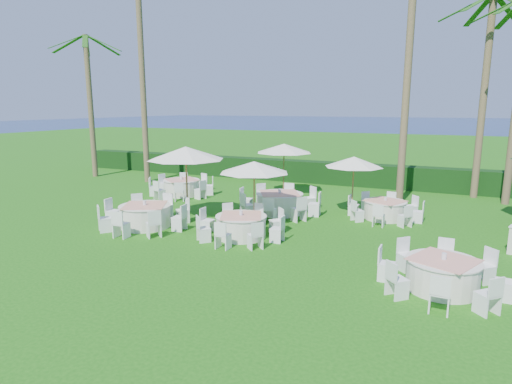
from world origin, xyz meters
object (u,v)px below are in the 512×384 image
at_px(banquet_table_b, 241,226).
at_px(umbrella_b, 254,167).
at_px(umbrella_a, 186,153).
at_px(banquet_table_a, 145,215).
at_px(banquet_table_f, 385,209).
at_px(banquet_table_e, 280,203).
at_px(banquet_table_d, 182,187).
at_px(banquet_table_c, 443,274).
at_px(umbrella_d, 354,162).
at_px(umbrella_c, 284,148).

bearing_deg(banquet_table_b, umbrella_b, 97.01).
bearing_deg(umbrella_a, banquet_table_a, -123.74).
bearing_deg(banquet_table_b, banquet_table_f, 47.44).
relative_size(banquet_table_e, banquet_table_f, 1.18).
relative_size(banquet_table_b, banquet_table_d, 0.96).
distance_m(banquet_table_b, umbrella_b, 2.28).
bearing_deg(umbrella_a, banquet_table_c, -17.91).
xyz_separation_m(banquet_table_b, umbrella_a, (-2.78, 1.09, 2.17)).
height_order(banquet_table_d, umbrella_b, umbrella_b).
relative_size(banquet_table_e, umbrella_d, 1.42).
xyz_separation_m(banquet_table_e, umbrella_b, (-0.18, -2.12, 1.71)).
height_order(banquet_table_d, banquet_table_f, banquet_table_d).
xyz_separation_m(banquet_table_c, banquet_table_d, (-11.78, 6.77, 0.02)).
distance_m(banquet_table_d, umbrella_a, 5.28).
relative_size(banquet_table_b, banquet_table_f, 1.05).
relative_size(banquet_table_a, banquet_table_f, 1.14).
bearing_deg(banquet_table_c, banquet_table_a, 171.18).
bearing_deg(umbrella_b, banquet_table_f, 34.93).
bearing_deg(banquet_table_a, umbrella_b, 26.10).
distance_m(banquet_table_a, umbrella_b, 4.27).
distance_m(banquet_table_b, umbrella_d, 5.48).
relative_size(banquet_table_b, umbrella_a, 1.03).
relative_size(banquet_table_b, umbrella_d, 1.25).
distance_m(banquet_table_a, banquet_table_c, 9.95).
bearing_deg(umbrella_b, banquet_table_c, -27.18).
xyz_separation_m(banquet_table_c, banquet_table_e, (-6.14, 5.36, 0.05)).
relative_size(banquet_table_a, banquet_table_c, 1.09).
bearing_deg(banquet_table_a, umbrella_d, 36.02).
height_order(banquet_table_a, banquet_table_f, banquet_table_a).
relative_size(banquet_table_e, umbrella_b, 1.32).
relative_size(banquet_table_b, banquet_table_e, 0.88).
relative_size(banquet_table_b, umbrella_c, 1.08).
bearing_deg(banquet_table_f, banquet_table_a, -148.89).
relative_size(banquet_table_f, umbrella_c, 1.04).
bearing_deg(umbrella_c, banquet_table_b, -80.85).
height_order(banquet_table_c, umbrella_c, umbrella_c).
height_order(banquet_table_a, banquet_table_c, banquet_table_a).
xyz_separation_m(banquet_table_b, umbrella_b, (-0.18, 1.45, 1.75)).
relative_size(banquet_table_d, umbrella_b, 1.21).
height_order(banquet_table_e, umbrella_d, umbrella_d).
distance_m(banquet_table_a, umbrella_c, 8.03).
bearing_deg(banquet_table_c, banquet_table_e, 138.88).
height_order(banquet_table_f, umbrella_a, umbrella_a).
distance_m(umbrella_a, umbrella_d, 6.47).
distance_m(banquet_table_f, umbrella_a, 7.87).
bearing_deg(banquet_table_e, umbrella_c, 107.88).
bearing_deg(banquet_table_a, banquet_table_b, 4.23).
distance_m(banquet_table_d, banquet_table_f, 9.68).
height_order(banquet_table_e, umbrella_a, umbrella_a).
bearing_deg(banquet_table_a, umbrella_a, 56.26).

